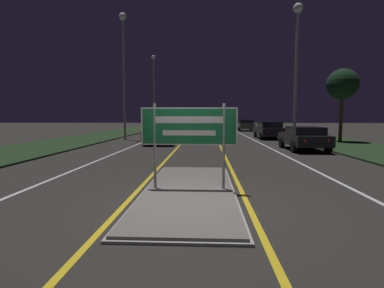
{
  "coord_description": "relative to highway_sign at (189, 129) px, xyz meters",
  "views": [
    {
      "loc": [
        0.42,
        -6.44,
        1.88
      ],
      "look_at": [
        0.0,
        2.33,
        1.06
      ],
      "focal_mm": 28.0,
      "sensor_mm": 36.0,
      "label": 1
    }
  ],
  "objects": [
    {
      "name": "verge_right",
      "position": [
        9.5,
        19.17,
        -1.52
      ],
      "size": [
        5.0,
        100.0,
        0.08
      ],
      "color": "#1E3319",
      "rests_on": "ground_plane"
    },
    {
      "name": "car_approaching_0",
      "position": [
        -2.67,
        13.23,
        -0.77
      ],
      "size": [
        2.01,
        4.49,
        1.5
      ],
      "color": "black",
      "rests_on": "ground_plane"
    },
    {
      "name": "car_approaching_1",
      "position": [
        -5.75,
        27.17,
        -0.77
      ],
      "size": [
        1.91,
        4.11,
        1.46
      ],
      "color": "navy",
      "rests_on": "ground_plane"
    },
    {
      "name": "median_island",
      "position": [
        0.0,
        0.0,
        -1.52
      ],
      "size": [
        2.24,
        6.22,
        0.1
      ],
      "color": "#999993",
      "rests_on": "ground_plane"
    },
    {
      "name": "streetlight_right_near",
      "position": [
        6.15,
        12.51,
        4.68
      ],
      "size": [
        0.61,
        0.61,
        8.97
      ],
      "color": "#9E9E99",
      "rests_on": "ground_plane"
    },
    {
      "name": "car_receding_0",
      "position": [
        5.82,
        9.54,
        -0.85
      ],
      "size": [
        1.96,
        4.11,
        1.3
      ],
      "color": "black",
      "rests_on": "ground_plane"
    },
    {
      "name": "streetlight_left_far",
      "position": [
        -6.7,
        33.4,
        4.96
      ],
      "size": [
        0.55,
        0.55,
        10.05
      ],
      "color": "#9E9E99",
      "rests_on": "ground_plane"
    },
    {
      "name": "car_receding_2",
      "position": [
        5.53,
        32.0,
        -0.79
      ],
      "size": [
        2.01,
        4.31,
        1.47
      ],
      "color": "#4C514C",
      "rests_on": "ground_plane"
    },
    {
      "name": "highway_sign",
      "position": [
        0.0,
        0.0,
        0.0
      ],
      "size": [
        2.35,
        0.07,
        2.09
      ],
      "color": "#9E9E99",
      "rests_on": "median_island"
    },
    {
      "name": "edge_line_white_left",
      "position": [
        -7.2,
        24.17,
        -1.56
      ],
      "size": [
        0.1,
        70.0,
        0.01
      ],
      "color": "silver",
      "rests_on": "ground_plane"
    },
    {
      "name": "edge_line_white_right",
      "position": [
        7.2,
        24.17,
        -1.56
      ],
      "size": [
        0.1,
        70.0,
        0.01
      ],
      "color": "silver",
      "rests_on": "ground_plane"
    },
    {
      "name": "streetlight_left_near",
      "position": [
        -6.1,
        16.42,
        5.03
      ],
      "size": [
        0.58,
        0.58,
        9.88
      ],
      "color": "#9E9E99",
      "rests_on": "ground_plane"
    },
    {
      "name": "car_approaching_2",
      "position": [
        -2.52,
        41.27,
        -0.77
      ],
      "size": [
        1.9,
        4.22,
        1.51
      ],
      "color": "#4C514C",
      "rests_on": "ground_plane"
    },
    {
      "name": "centre_line_yellow_right",
      "position": [
        1.31,
        24.17,
        -1.56
      ],
      "size": [
        0.12,
        70.0,
        0.01
      ],
      "color": "gold",
      "rests_on": "ground_plane"
    },
    {
      "name": "ground_plane",
      "position": [
        0.0,
        -0.83,
        -1.56
      ],
      "size": [
        160.0,
        160.0,
        0.0
      ],
      "primitive_type": "plane",
      "color": "#282623"
    },
    {
      "name": "lane_line_white_right",
      "position": [
        4.2,
        24.17,
        -1.56
      ],
      "size": [
        0.12,
        70.0,
        0.01
      ],
      "color": "silver",
      "rests_on": "ground_plane"
    },
    {
      "name": "car_receding_1",
      "position": [
        5.7,
        18.24,
        -0.81
      ],
      "size": [
        1.99,
        4.6,
        1.44
      ],
      "color": "black",
      "rests_on": "ground_plane"
    },
    {
      "name": "roadside_palm_right",
      "position": [
        10.01,
        14.6,
        2.54
      ],
      "size": [
        2.16,
        2.16,
        5.15
      ],
      "color": "#4C3823",
      "rests_on": "verge_right"
    },
    {
      "name": "lane_line_white_left",
      "position": [
        -4.2,
        24.17,
        -1.56
      ],
      "size": [
        0.12,
        70.0,
        0.01
      ],
      "color": "silver",
      "rests_on": "ground_plane"
    },
    {
      "name": "centre_line_yellow_left",
      "position": [
        -1.31,
        24.17,
        -1.56
      ],
      "size": [
        0.12,
        70.0,
        0.01
      ],
      "color": "gold",
      "rests_on": "ground_plane"
    },
    {
      "name": "verge_left",
      "position": [
        -9.5,
        19.17,
        -1.52
      ],
      "size": [
        5.0,
        100.0,
        0.08
      ],
      "color": "#1E3319",
      "rests_on": "ground_plane"
    }
  ]
}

